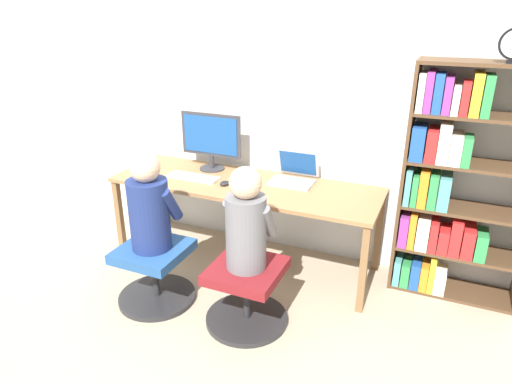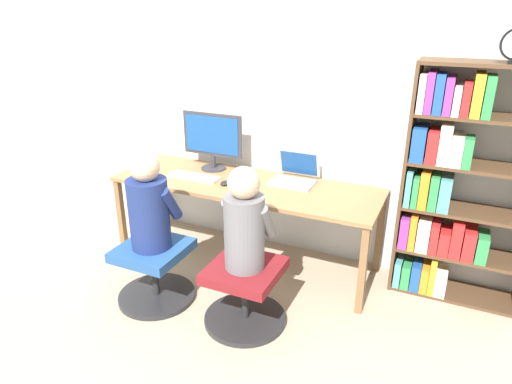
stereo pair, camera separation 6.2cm
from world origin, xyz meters
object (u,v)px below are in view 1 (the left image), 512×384
Objects in this scene: office_chair_left at (155,271)px; office_chair_right at (246,292)px; person_at_monitor at (149,206)px; desktop_monitor at (211,140)px; bookshelf at (450,187)px; laptop at (294,176)px; person_at_laptop at (246,223)px; keyboard at (193,177)px.

office_chair_right is at bearing 2.49° from office_chair_left.
person_at_monitor is (-0.72, -0.03, 0.52)m from office_chair_right.
bookshelf is (1.91, -0.00, -0.13)m from desktop_monitor.
person_at_monitor is 2.11m from bookshelf.
laptop is 0.49× the size of person_at_monitor.
office_chair_right is at bearing 2.11° from person_at_monitor.
desktop_monitor reaches higher than office_chair_left.
laptop is 0.50× the size of person_at_laptop.
bookshelf reaches higher than keyboard.
office_chair_right is at bearing -90.01° from laptop.
desktop_monitor is 1.21m from person_at_laptop.
office_chair_left is 1.00× the size of office_chair_right.
person_at_laptop reaches higher than keyboard.
desktop_monitor is at bearing 83.49° from keyboard.
bookshelf reaches higher than office_chair_right.
office_chair_right is 0.52m from person_at_laptop.
office_chair_left is at bearing -177.15° from person_at_laptop.
office_chair_left is 0.82× the size of person_at_laptop.
laptop is 0.61× the size of office_chair_left.
desktop_monitor is at bearing 179.36° from laptop.
bookshelf is (1.94, 0.27, 0.12)m from keyboard.
keyboard is 1.96m from bookshelf.
desktop_monitor is 1.91m from bookshelf.
person_at_laptop reaches higher than laptop.
desktop_monitor is at bearing 91.89° from person_at_monitor.
office_chair_left is at bearing -84.88° from keyboard.
person_at_monitor reaches higher than person_at_laptop.
bookshelf reaches higher than person_at_monitor.
person_at_monitor is (-0.72, -0.95, -0.01)m from laptop.
keyboard is 0.69m from person_at_monitor.
person_at_laptop reaches higher than office_chair_right.
person_at_laptop is at bearing -50.93° from desktop_monitor.
desktop_monitor is 1.60× the size of laptop.
bookshelf reaches higher than person_at_laptop.
person_at_monitor is (0.03, -0.96, -0.22)m from desktop_monitor.
person_at_laptop is 1.48m from bookshelf.
person_at_laptop reaches higher than office_chair_left.
person_at_laptop is at bearing -141.42° from bookshelf.
keyboard is (-0.78, -0.26, -0.04)m from laptop.
person_at_laptop is at bearing 2.85° from office_chair_left.
keyboard is at bearing 139.93° from person_at_laptop.
laptop reaches higher than keyboard.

